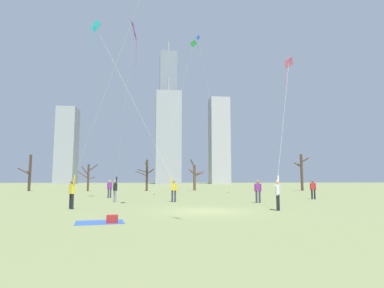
{
  "coord_description": "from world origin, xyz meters",
  "views": [
    {
      "loc": [
        -2.94,
        -16.84,
        1.61
      ],
      "look_at": [
        0.0,
        6.0,
        4.23
      ],
      "focal_mm": 29.93,
      "sensor_mm": 36.0,
      "label": 1
    }
  ],
  "objects_px": {
    "bare_tree_far_right_edge": "(29,173)",
    "bare_tree_center": "(147,174)",
    "kite_flyer_midfield_right_purple": "(119,159)",
    "kite_flyer_midfield_center_pink": "(279,173)",
    "bystander_far_off_by_trees": "(313,189)",
    "distant_kite_high_overhead_blue": "(201,54)",
    "picnic_spot": "(107,220)",
    "bare_tree_right_of_center": "(88,176)",
    "bystander_watching_nearby": "(258,190)",
    "distant_kite_drifting_left_green": "(191,56)",
    "bare_tree_rightmost": "(302,171)",
    "bare_tree_left_of_center": "(194,176)",
    "kite_flyer_midfield_left_teal": "(153,145)",
    "kite_flyer_foreground_left_red": "(81,166)",
    "bystander_strolling_midfield": "(110,188)"
  },
  "relations": [
    {
      "from": "bare_tree_far_right_edge",
      "to": "bare_tree_right_of_center",
      "type": "distance_m",
      "value": 9.16
    },
    {
      "from": "bystander_watching_nearby",
      "to": "bare_tree_far_right_edge",
      "type": "height_order",
      "value": "bare_tree_far_right_edge"
    },
    {
      "from": "bare_tree_left_of_center",
      "to": "kite_flyer_midfield_left_teal",
      "type": "bearing_deg",
      "value": -104.76
    },
    {
      "from": "bystander_watching_nearby",
      "to": "distant_kite_drifting_left_green",
      "type": "xyz_separation_m",
      "value": [
        -2.79,
        17.15,
        16.8
      ]
    },
    {
      "from": "bystander_strolling_midfield",
      "to": "bystander_watching_nearby",
      "type": "bearing_deg",
      "value": -35.41
    },
    {
      "from": "bystander_far_off_by_trees",
      "to": "picnic_spot",
      "type": "height_order",
      "value": "bystander_far_off_by_trees"
    },
    {
      "from": "kite_flyer_midfield_right_purple",
      "to": "kite_flyer_midfield_center_pink",
      "type": "relative_size",
      "value": 1.12
    },
    {
      "from": "bare_tree_rightmost",
      "to": "bare_tree_left_of_center",
      "type": "height_order",
      "value": "bare_tree_rightmost"
    },
    {
      "from": "picnic_spot",
      "to": "bystander_far_off_by_trees",
      "type": "bearing_deg",
      "value": 40.81
    },
    {
      "from": "bare_tree_center",
      "to": "bare_tree_left_of_center",
      "type": "relative_size",
      "value": 0.95
    },
    {
      "from": "kite_flyer_midfield_center_pink",
      "to": "distant_kite_drifting_left_green",
      "type": "distance_m",
      "value": 27.54
    },
    {
      "from": "bystander_far_off_by_trees",
      "to": "bare_tree_right_of_center",
      "type": "relative_size",
      "value": 0.41
    },
    {
      "from": "kite_flyer_midfield_right_purple",
      "to": "bare_tree_right_of_center",
      "type": "relative_size",
      "value": 2.87
    },
    {
      "from": "kite_flyer_midfield_right_purple",
      "to": "bystander_strolling_midfield",
      "type": "distance_m",
      "value": 8.01
    },
    {
      "from": "bare_tree_rightmost",
      "to": "kite_flyer_midfield_center_pink",
      "type": "bearing_deg",
      "value": -118.15
    },
    {
      "from": "bystander_watching_nearby",
      "to": "bare_tree_right_of_center",
      "type": "height_order",
      "value": "bare_tree_right_of_center"
    },
    {
      "from": "kite_flyer_midfield_right_purple",
      "to": "bare_tree_far_right_edge",
      "type": "distance_m",
      "value": 32.35
    },
    {
      "from": "distant_kite_drifting_left_green",
      "to": "bare_tree_far_right_edge",
      "type": "relative_size",
      "value": 3.66
    },
    {
      "from": "kite_flyer_midfield_left_teal",
      "to": "bystander_far_off_by_trees",
      "type": "xyz_separation_m",
      "value": [
        13.69,
        1.03,
        -3.44
      ]
    },
    {
      "from": "kite_flyer_midfield_center_pink",
      "to": "bare_tree_rightmost",
      "type": "xyz_separation_m",
      "value": [
        16.44,
        30.73,
        1.0
      ]
    },
    {
      "from": "bare_tree_center",
      "to": "bare_tree_rightmost",
      "type": "height_order",
      "value": "bare_tree_rightmost"
    },
    {
      "from": "kite_flyer_foreground_left_red",
      "to": "distant_kite_drifting_left_green",
      "type": "relative_size",
      "value": 0.71
    },
    {
      "from": "bare_tree_left_of_center",
      "to": "bare_tree_rightmost",
      "type": "bearing_deg",
      "value": -11.11
    },
    {
      "from": "kite_flyer_midfield_right_purple",
      "to": "bare_tree_far_right_edge",
      "type": "xyz_separation_m",
      "value": [
        -15.93,
        28.16,
        -0.31
      ]
    },
    {
      "from": "kite_flyer_foreground_left_red",
      "to": "bystander_watching_nearby",
      "type": "distance_m",
      "value": 12.44
    },
    {
      "from": "kite_flyer_midfield_right_purple",
      "to": "distant_kite_drifting_left_green",
      "type": "xyz_separation_m",
      "value": [
        7.18,
        16.57,
        14.63
      ]
    },
    {
      "from": "bystander_watching_nearby",
      "to": "bare_tree_rightmost",
      "type": "distance_m",
      "value": 29.98
    },
    {
      "from": "picnic_spot",
      "to": "bare_tree_right_of_center",
      "type": "relative_size",
      "value": 0.5
    },
    {
      "from": "bare_tree_center",
      "to": "kite_flyer_midfield_right_purple",
      "type": "bearing_deg",
      "value": -93.69
    },
    {
      "from": "kite_flyer_midfield_right_purple",
      "to": "bare_tree_right_of_center",
      "type": "xyz_separation_m",
      "value": [
        -6.99,
        26.27,
        -0.88
      ]
    },
    {
      "from": "kite_flyer_foreground_left_red",
      "to": "bystander_far_off_by_trees",
      "type": "height_order",
      "value": "kite_flyer_foreground_left_red"
    },
    {
      "from": "kite_flyer_midfield_right_purple",
      "to": "kite_flyer_foreground_left_red",
      "type": "relative_size",
      "value": 0.81
    },
    {
      "from": "bare_tree_far_right_edge",
      "to": "bare_tree_left_of_center",
      "type": "distance_m",
      "value": 25.18
    },
    {
      "from": "kite_flyer_foreground_left_red",
      "to": "bare_tree_far_right_edge",
      "type": "distance_m",
      "value": 36.57
    },
    {
      "from": "kite_flyer_midfield_center_pink",
      "to": "picnic_spot",
      "type": "height_order",
      "value": "kite_flyer_midfield_center_pink"
    },
    {
      "from": "kite_flyer_midfield_center_pink",
      "to": "bystander_strolling_midfield",
      "type": "xyz_separation_m",
      "value": [
        -10.89,
        13.53,
        -1.13
      ]
    },
    {
      "from": "bare_tree_far_right_edge",
      "to": "distant_kite_drifting_left_green",
      "type": "bearing_deg",
      "value": -26.64
    },
    {
      "from": "distant_kite_high_overhead_blue",
      "to": "distant_kite_drifting_left_green",
      "type": "bearing_deg",
      "value": -113.61
    },
    {
      "from": "bystander_far_off_by_trees",
      "to": "distant_kite_high_overhead_blue",
      "type": "height_order",
      "value": "distant_kite_high_overhead_blue"
    },
    {
      "from": "bystander_strolling_midfield",
      "to": "kite_flyer_midfield_left_teal",
      "type": "bearing_deg",
      "value": -55.53
    },
    {
      "from": "kite_flyer_midfield_right_purple",
      "to": "bystander_watching_nearby",
      "type": "bearing_deg",
      "value": -3.36
    },
    {
      "from": "bare_tree_left_of_center",
      "to": "distant_kite_high_overhead_blue",
      "type": "bearing_deg",
      "value": -88.27
    },
    {
      "from": "distant_kite_drifting_left_green",
      "to": "bare_tree_center",
      "type": "distance_m",
      "value": 18.76
    },
    {
      "from": "picnic_spot",
      "to": "kite_flyer_foreground_left_red",
      "type": "bearing_deg",
      "value": 112.4
    },
    {
      "from": "kite_flyer_midfield_left_teal",
      "to": "bare_tree_rightmost",
      "type": "relative_size",
      "value": 2.75
    },
    {
      "from": "kite_flyer_midfield_center_pink",
      "to": "picnic_spot",
      "type": "bearing_deg",
      "value": -153.3
    },
    {
      "from": "bystander_strolling_midfield",
      "to": "bare_tree_left_of_center",
      "type": "xyz_separation_m",
      "value": [
        10.75,
        20.45,
        1.44
      ]
    },
    {
      "from": "bare_tree_far_right_edge",
      "to": "bare_tree_center",
      "type": "xyz_separation_m",
      "value": [
        17.61,
        -2.04,
        -0.24
      ]
    },
    {
      "from": "picnic_spot",
      "to": "bare_tree_left_of_center",
      "type": "relative_size",
      "value": 0.4
    },
    {
      "from": "bare_tree_center",
      "to": "kite_flyer_midfield_center_pink",
      "type": "bearing_deg",
      "value": -76.49
    }
  ]
}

